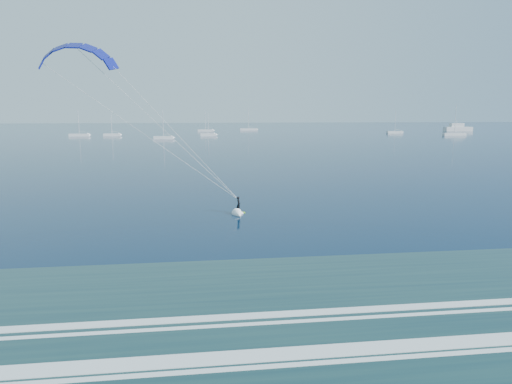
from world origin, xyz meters
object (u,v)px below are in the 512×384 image
object	(u,v)px
motor_yacht	(458,128)
sailboat_4	(249,129)
sailboat_5	(395,132)
sailboat_8	(164,138)
sailboat_7	(112,135)
sailboat_1	(79,135)
sailboat_3	(208,135)
sailboat_6	(454,134)
kitesurfer_rig	(157,124)
sailboat_2	(206,130)

from	to	relation	value
motor_yacht	sailboat_4	bearing A→B (deg)	168.91
sailboat_5	sailboat_8	xyz separation A→B (m)	(-112.22, -35.40, 0.00)
sailboat_5	sailboat_7	xyz separation A→B (m)	(-136.70, -9.15, -0.00)
sailboat_4	sailboat_1	bearing A→B (deg)	-145.39
sailboat_3	sailboat_4	size ratio (longest dim) A/B	0.74
sailboat_4	sailboat_6	bearing A→B (deg)	-39.58
sailboat_1	sailboat_3	bearing A→B (deg)	-4.57
kitesurfer_rig	sailboat_3	world-z (taller)	kitesurfer_rig
sailboat_2	sailboat_3	distance (m)	47.81
sailboat_5	sailboat_8	bearing A→B (deg)	-162.49
sailboat_4	sailboat_7	size ratio (longest dim) A/B	1.30
motor_yacht	sailboat_7	world-z (taller)	sailboat_7
sailboat_8	sailboat_1	bearing A→B (deg)	145.91
sailboat_1	sailboat_3	size ratio (longest dim) A/B	1.20
sailboat_1	sailboat_7	xyz separation A→B (m)	(14.01, 0.20, -0.01)
sailboat_4	sailboat_8	world-z (taller)	sailboat_4
sailboat_3	sailboat_4	world-z (taller)	sailboat_4
sailboat_1	sailboat_5	xyz separation A→B (m)	(150.72, 9.35, -0.01)
motor_yacht	sailboat_8	xyz separation A→B (m)	(-160.42, -59.48, -1.05)
motor_yacht	sailboat_6	xyz separation A→B (m)	(-30.62, -48.59, -1.04)
sailboat_3	sailboat_7	world-z (taller)	sailboat_7
sailboat_4	sailboat_8	size ratio (longest dim) A/B	1.22
sailboat_2	sailboat_7	distance (m)	60.44
kitesurfer_rig	sailboat_6	distance (m)	192.30
sailboat_6	sailboat_8	bearing A→B (deg)	-175.21
sailboat_3	sailboat_6	xyz separation A→B (m)	(111.54, -10.63, 0.02)
motor_yacht	sailboat_7	distance (m)	187.86
sailboat_3	sailboat_4	distance (m)	65.85
sailboat_3	sailboat_5	world-z (taller)	sailboat_5
sailboat_2	sailboat_8	distance (m)	71.60
sailboat_6	sailboat_7	distance (m)	155.05
sailboat_7	motor_yacht	bearing A→B (deg)	10.19
sailboat_6	sailboat_3	bearing A→B (deg)	174.56
sailboat_2	sailboat_3	bearing A→B (deg)	-89.59
kitesurfer_rig	sailboat_3	size ratio (longest dim) A/B	2.14
motor_yacht	sailboat_5	distance (m)	53.89
motor_yacht	sailboat_4	size ratio (longest dim) A/B	1.18
sailboat_3	sailboat_8	xyz separation A→B (m)	(-18.26, -21.51, 0.01)
sailboat_1	sailboat_7	world-z (taller)	sailboat_1
motor_yacht	sailboat_2	xyz separation A→B (m)	(-142.50, 9.84, -1.05)
motor_yacht	sailboat_8	distance (m)	171.10
sailboat_4	sailboat_6	world-z (taller)	sailboat_6
sailboat_1	sailboat_4	world-z (taller)	sailboat_4
sailboat_2	sailboat_8	xyz separation A→B (m)	(-17.92, -69.32, 0.00)
sailboat_7	sailboat_3	bearing A→B (deg)	-6.33
sailboat_2	sailboat_7	bearing A→B (deg)	-134.55
sailboat_6	sailboat_1	bearing A→B (deg)	174.85
sailboat_1	sailboat_8	world-z (taller)	sailboat_1
sailboat_3	sailboat_5	distance (m)	94.98
motor_yacht	sailboat_2	bearing A→B (deg)	176.05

